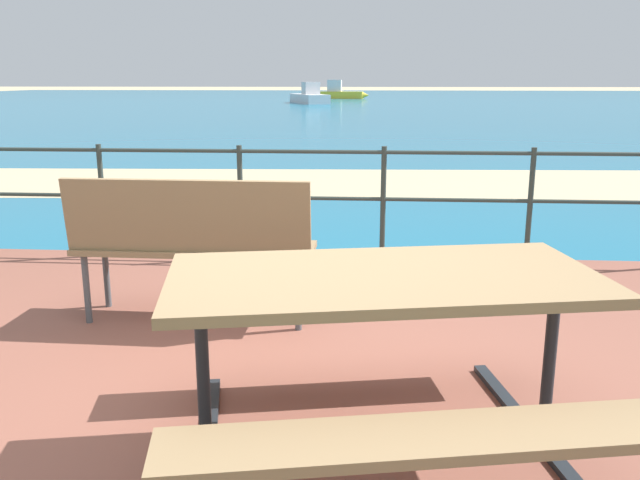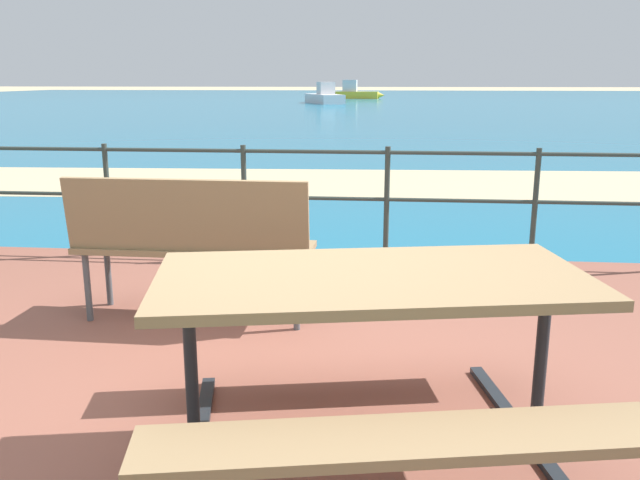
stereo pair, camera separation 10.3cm
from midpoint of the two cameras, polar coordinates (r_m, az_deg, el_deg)
name	(u,v)px [view 2 (the right image)]	position (r m, az deg, el deg)	size (l,w,h in m)	color
ground_plane	(261,406)	(3.30, -4.18, -14.12)	(240.00, 240.00, 0.00)	tan
patio_paving	(261,400)	(3.29, -4.19, -13.66)	(6.40, 5.20, 0.06)	brown
sea_water	(378,103)	(42.90, 5.08, 11.72)	(90.00, 90.00, 0.01)	#196B8E
beach_strip	(347,183)	(10.01, 2.64, 4.97)	(54.00, 2.88, 0.01)	tan
picnic_table	(371,321)	(2.53, 5.63, -6.97)	(1.86, 1.76, 0.77)	#8C704C
park_bench	(191,235)	(4.08, -10.40, 0.39)	(1.49, 0.45, 0.92)	#8C704C
railing_fence	(315,189)	(5.42, 0.09, 4.44)	(5.94, 0.04, 0.96)	#2D3833
boat_near	(324,97)	(42.39, 0.44, 12.28)	(2.92, 4.97, 1.31)	silver
boat_mid	(354,93)	(52.15, 3.02, 12.58)	(4.37, 1.32, 1.41)	yellow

